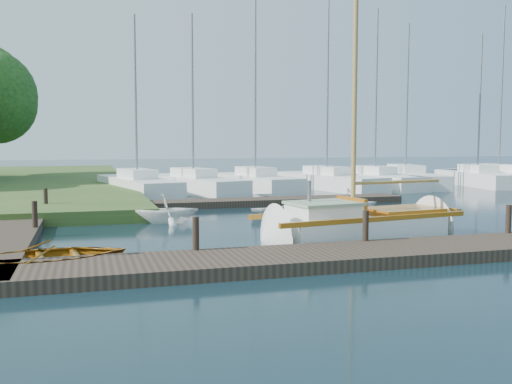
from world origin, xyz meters
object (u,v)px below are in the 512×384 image
object	(u,v)px
mooring_post_5	(46,199)
tender_d	(352,200)
mooring_post_2	(366,226)
sailboat	(363,228)
mooring_post_3	(508,219)
marina_boat_1	(193,183)
tender_b	(167,207)
marina_boat_4	(375,179)
mooring_post_4	(35,214)
tender_c	(294,209)
marina_boat_3	(327,180)
dinghy	(50,253)
marina_boat_6	(477,177)
marina_boat_0	(137,184)
marina_boat_5	(405,177)
marina_boat_2	(255,181)
marina_boat_7	(499,176)
mooring_post_1	(196,233)

from	to	relation	value
mooring_post_5	tender_d	distance (m)	11.96
mooring_post_2	sailboat	size ratio (longest dim) A/B	0.08
mooring_post_5	tender_d	size ratio (longest dim) A/B	0.36
mooring_post_3	marina_boat_1	world-z (taller)	marina_boat_1
mooring_post_2	tender_d	size ratio (longest dim) A/B	0.36
mooring_post_3	tender_b	size ratio (longest dim) A/B	0.36
tender_d	marina_boat_4	distance (m)	13.51
mooring_post_4	marina_boat_1	size ratio (longest dim) A/B	0.08
mooring_post_3	tender_c	world-z (taller)	mooring_post_3
mooring_post_3	marina_boat_3	distance (m)	19.14
marina_boat_4	mooring_post_5	bearing A→B (deg)	105.97
dinghy	tender_d	bearing A→B (deg)	-65.99
dinghy	marina_boat_6	world-z (taller)	marina_boat_6
tender_d	marina_boat_0	bearing A→B (deg)	32.79
tender_b	tender_d	distance (m)	7.37
marina_boat_0	marina_boat_5	distance (m)	17.52
tender_d	marina_boat_5	distance (m)	16.15
marina_boat_1	marina_boat_2	size ratio (longest dim) A/B	0.87
dinghy	marina_boat_5	world-z (taller)	marina_boat_5
marina_boat_0	marina_boat_7	distance (m)	24.01
marina_boat_7	marina_boat_5	bearing A→B (deg)	68.24
tender_b	marina_boat_2	world-z (taller)	marina_boat_2
mooring_post_2	tender_d	world-z (taller)	tender_d
tender_d	marina_boat_3	world-z (taller)	marina_boat_3
mooring_post_2	marina_boat_7	distance (m)	27.23
tender_b	marina_boat_4	xyz separation A→B (m)	(14.56, 11.69, -0.01)
marina_boat_0	marina_boat_6	bearing A→B (deg)	-103.04
tender_c	marina_boat_3	world-z (taller)	marina_boat_3
mooring_post_4	marina_boat_0	world-z (taller)	marina_boat_0
marina_boat_1	marina_boat_7	size ratio (longest dim) A/B	0.85
mooring_post_4	marina_boat_7	world-z (taller)	marina_boat_7
marina_boat_3	dinghy	bearing A→B (deg)	127.60
mooring_post_4	tender_d	size ratio (longest dim) A/B	0.36
marina_boat_0	marina_boat_4	distance (m)	14.59
mooring_post_1	mooring_post_5	bearing A→B (deg)	111.80
mooring_post_3	marina_boat_2	bearing A→B (deg)	95.29
tender_c	dinghy	bearing A→B (deg)	141.57
mooring_post_1	marina_boat_4	bearing A→B (deg)	51.44
marina_boat_5	mooring_post_5	bearing A→B (deg)	124.73
tender_d	mooring_post_5	bearing A→B (deg)	76.20
dinghy	marina_boat_4	world-z (taller)	marina_boat_4
mooring_post_2	marina_boat_1	distance (m)	18.85
mooring_post_5	dinghy	world-z (taller)	mooring_post_5
dinghy	marina_boat_6	bearing A→B (deg)	-62.60
mooring_post_2	marina_boat_6	distance (m)	25.82
tender_c	marina_boat_5	bearing A→B (deg)	-30.98
marina_boat_0	marina_boat_5	size ratio (longest dim) A/B	0.93
tender_c	marina_boat_0	distance (m)	12.69
dinghy	marina_boat_5	xyz separation A→B (m)	(21.01, 19.43, 0.20)
marina_boat_0	tender_d	bearing A→B (deg)	-160.19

